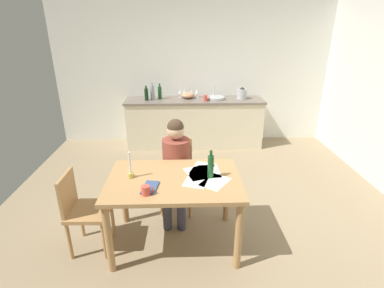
{
  "coord_description": "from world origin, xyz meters",
  "views": [
    {
      "loc": [
        -0.22,
        -3.06,
        2.17
      ],
      "look_at": [
        -0.12,
        0.16,
        0.85
      ],
      "focal_mm": 27.25,
      "sensor_mm": 36.0,
      "label": 1
    }
  ],
  "objects_px": {
    "chair_at_table": "(177,171)",
    "wine_bottle_on_table": "(211,166)",
    "bottle_wine_red": "(160,92)",
    "wine_glass_by_kettle": "(192,92)",
    "coffee_mug": "(146,190)",
    "book_magazine": "(150,188)",
    "bottle_oil": "(146,94)",
    "person_seated": "(176,163)",
    "wine_glass_near_sink": "(197,92)",
    "stovetop_kettle": "(242,94)",
    "candlestick": "(130,171)",
    "wine_glass_back_right": "(180,92)",
    "dining_table": "(174,188)",
    "chair_side_empty": "(83,208)",
    "teacup_on_counter": "(206,98)",
    "bottle_vinegar": "(152,92)",
    "mixing_bowl": "(188,95)",
    "sink_unit": "(215,98)",
    "wine_glass_back_left": "(184,92)"
  },
  "relations": [
    {
      "from": "mixing_bowl",
      "to": "coffee_mug",
      "type": "bearing_deg",
      "value": -97.77
    },
    {
      "from": "coffee_mug",
      "to": "bottle_wine_red",
      "type": "height_order",
      "value": "bottle_wine_red"
    },
    {
      "from": "coffee_mug",
      "to": "wine_glass_back_right",
      "type": "distance_m",
      "value": 3.23
    },
    {
      "from": "candlestick",
      "to": "bottle_oil",
      "type": "distance_m",
      "value": 2.69
    },
    {
      "from": "bottle_oil",
      "to": "stovetop_kettle",
      "type": "height_order",
      "value": "bottle_oil"
    },
    {
      "from": "person_seated",
      "to": "wine_glass_back_left",
      "type": "bearing_deg",
      "value": 87.05
    },
    {
      "from": "mixing_bowl",
      "to": "wine_glass_near_sink",
      "type": "height_order",
      "value": "wine_glass_near_sink"
    },
    {
      "from": "person_seated",
      "to": "wine_glass_back_left",
      "type": "relative_size",
      "value": 7.76
    },
    {
      "from": "candlestick",
      "to": "bottle_vinegar",
      "type": "bearing_deg",
      "value": 90.63
    },
    {
      "from": "bottle_oil",
      "to": "bottle_wine_red",
      "type": "distance_m",
      "value": 0.26
    },
    {
      "from": "chair_at_table",
      "to": "wine_bottle_on_table",
      "type": "relative_size",
      "value": 3.07
    },
    {
      "from": "coffee_mug",
      "to": "stovetop_kettle",
      "type": "xyz_separation_m",
      "value": [
        1.43,
        3.06,
        0.18
      ]
    },
    {
      "from": "chair_at_table",
      "to": "mixing_bowl",
      "type": "xyz_separation_m",
      "value": [
        0.18,
        2.18,
        0.45
      ]
    },
    {
      "from": "bottle_vinegar",
      "to": "sink_unit",
      "type": "bearing_deg",
      "value": 0.98
    },
    {
      "from": "person_seated",
      "to": "wine_glass_near_sink",
      "type": "bearing_deg",
      "value": 81.46
    },
    {
      "from": "candlestick",
      "to": "teacup_on_counter",
      "type": "height_order",
      "value": "candlestick"
    },
    {
      "from": "chair_at_table",
      "to": "wine_glass_by_kettle",
      "type": "height_order",
      "value": "wine_glass_by_kettle"
    },
    {
      "from": "wine_glass_back_right",
      "to": "book_magazine",
      "type": "bearing_deg",
      "value": -94.87
    },
    {
      "from": "sink_unit",
      "to": "teacup_on_counter",
      "type": "bearing_deg",
      "value": -140.03
    },
    {
      "from": "chair_side_empty",
      "to": "wine_glass_back_right",
      "type": "distance_m",
      "value": 3.17
    },
    {
      "from": "chair_at_table",
      "to": "wine_bottle_on_table",
      "type": "bearing_deg",
      "value": -62.36
    },
    {
      "from": "dining_table",
      "to": "chair_side_empty",
      "type": "height_order",
      "value": "chair_side_empty"
    },
    {
      "from": "bottle_wine_red",
      "to": "wine_glass_back_left",
      "type": "relative_size",
      "value": 1.84
    },
    {
      "from": "mixing_bowl",
      "to": "chair_side_empty",
      "type": "bearing_deg",
      "value": -110.87
    },
    {
      "from": "dining_table",
      "to": "wine_glass_near_sink",
      "type": "bearing_deg",
      "value": 82.88
    },
    {
      "from": "mixing_bowl",
      "to": "stovetop_kettle",
      "type": "distance_m",
      "value": 1.01
    },
    {
      "from": "book_magazine",
      "to": "bottle_oil",
      "type": "bearing_deg",
      "value": 105.54
    },
    {
      "from": "wine_bottle_on_table",
      "to": "sink_unit",
      "type": "xyz_separation_m",
      "value": [
        0.33,
        2.77,
        0.03
      ]
    },
    {
      "from": "mixing_bowl",
      "to": "bottle_wine_red",
      "type": "bearing_deg",
      "value": -176.13
    },
    {
      "from": "dining_table",
      "to": "wine_glass_back_right",
      "type": "relative_size",
      "value": 8.5
    },
    {
      "from": "candlestick",
      "to": "stovetop_kettle",
      "type": "xyz_separation_m",
      "value": [
        1.62,
        2.74,
        0.15
      ]
    },
    {
      "from": "mixing_bowl",
      "to": "wine_glass_by_kettle",
      "type": "relative_size",
      "value": 1.64
    },
    {
      "from": "wine_bottle_on_table",
      "to": "wine_glass_back_right",
      "type": "bearing_deg",
      "value": 96.09
    },
    {
      "from": "sink_unit",
      "to": "bottle_wine_red",
      "type": "bearing_deg",
      "value": 177.81
    },
    {
      "from": "bottle_wine_red",
      "to": "wine_glass_back_left",
      "type": "xyz_separation_m",
      "value": [
        0.46,
        0.11,
        -0.01
      ]
    },
    {
      "from": "coffee_mug",
      "to": "bottle_vinegar",
      "type": "xyz_separation_m",
      "value": [
        -0.22,
        3.05,
        0.22
      ]
    },
    {
      "from": "person_seated",
      "to": "candlestick",
      "type": "height_order",
      "value": "person_seated"
    },
    {
      "from": "bottle_oil",
      "to": "bottle_vinegar",
      "type": "xyz_separation_m",
      "value": [
        0.11,
        0.05,
        0.02
      ]
    },
    {
      "from": "chair_at_table",
      "to": "teacup_on_counter",
      "type": "bearing_deg",
      "value": 75.81
    },
    {
      "from": "person_seated",
      "to": "sink_unit",
      "type": "bearing_deg",
      "value": 73.07
    },
    {
      "from": "bottle_wine_red",
      "to": "wine_glass_by_kettle",
      "type": "height_order",
      "value": "bottle_wine_red"
    },
    {
      "from": "chair_side_empty",
      "to": "bottle_vinegar",
      "type": "bearing_deg",
      "value": 80.69
    },
    {
      "from": "bottle_vinegar",
      "to": "wine_glass_near_sink",
      "type": "bearing_deg",
      "value": 11.39
    },
    {
      "from": "mixing_bowl",
      "to": "bottle_oil",
      "type": "bearing_deg",
      "value": -169.24
    },
    {
      "from": "wine_glass_by_kettle",
      "to": "wine_glass_back_right",
      "type": "xyz_separation_m",
      "value": [
        -0.21,
        0.0,
        0.0
      ]
    },
    {
      "from": "chair_side_empty",
      "to": "candlestick",
      "type": "distance_m",
      "value": 0.62
    },
    {
      "from": "dining_table",
      "to": "teacup_on_counter",
      "type": "xyz_separation_m",
      "value": [
        0.51,
        2.63,
        0.3
      ]
    },
    {
      "from": "person_seated",
      "to": "wine_glass_back_left",
      "type": "xyz_separation_m",
      "value": [
        0.12,
        2.4,
        0.33
      ]
    },
    {
      "from": "mixing_bowl",
      "to": "wine_glass_near_sink",
      "type": "xyz_separation_m",
      "value": [
        0.18,
        0.07,
        0.05
      ]
    },
    {
      "from": "wine_bottle_on_table",
      "to": "book_magazine",
      "type": "bearing_deg",
      "value": -161.7
    }
  ]
}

